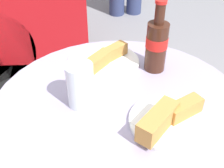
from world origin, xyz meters
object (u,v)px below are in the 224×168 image
cola_bottle_left (157,44)px  lunch_plate_far (104,61)px  drinking_glass (80,87)px  lunch_plate_near (168,119)px  bistro_table (120,145)px

cola_bottle_left → lunch_plate_far: cola_bottle_left is taller
drinking_glass → lunch_plate_far: size_ratio=0.53×
lunch_plate_near → lunch_plate_far: bearing=79.6°
bistro_table → drinking_glass: (-0.08, 0.08, 0.24)m
cola_bottle_left → lunch_plate_near: (-0.17, -0.20, -0.07)m
bistro_table → drinking_glass: bearing=137.1°
cola_bottle_left → lunch_plate_far: size_ratio=0.96×
lunch_plate_near → lunch_plate_far: lunch_plate_near is taller
bistro_table → drinking_glass: drinking_glass is taller
bistro_table → cola_bottle_left: 0.35m
cola_bottle_left → lunch_plate_near: size_ratio=1.05×
bistro_table → lunch_plate_far: bearing=63.2°
bistro_table → lunch_plate_far: lunch_plate_far is taller
bistro_table → cola_bottle_left: bearing=15.7°
bistro_table → cola_bottle_left: (0.21, 0.06, 0.27)m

